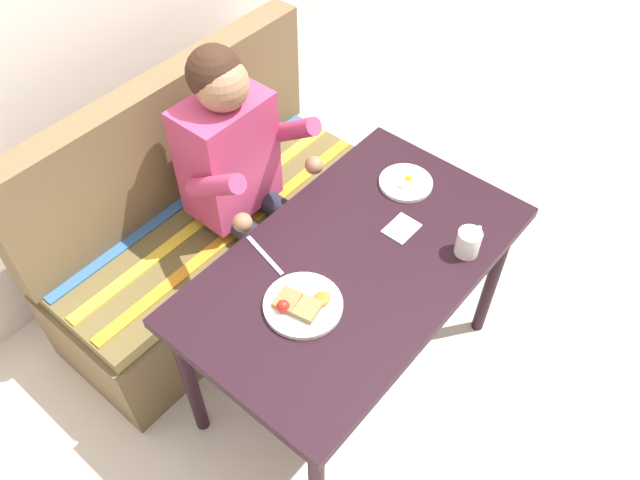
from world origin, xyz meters
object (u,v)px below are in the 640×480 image
napkin (402,228)px  plate_breakfast (302,305)px  plate_eggs (406,182)px  table (354,276)px  person (242,167)px  coffee_mug (469,242)px  knife (265,255)px  couch (209,230)px

napkin → plate_breakfast: bearing=174.2°
plate_eggs → table: bearing=-168.8°
plate_breakfast → napkin: plate_breakfast is taller
person → coffee_mug: person is taller
napkin → person: bearing=102.4°
person → knife: person is taller
plate_eggs → couch: bearing=120.3°
table → plate_breakfast: 0.27m
person → coffee_mug: 0.87m
coffee_mug → plate_eggs: bearing=68.5°
couch → napkin: (0.21, -0.80, 0.40)m
table → plate_eggs: size_ratio=6.16×
person → napkin: bearing=-77.6°
plate_breakfast → knife: (0.08, 0.23, -0.01)m
table → couch: bearing=90.0°
couch → plate_breakfast: 0.90m
plate_eggs → coffee_mug: size_ratio=1.65×
couch → person: person is taller
couch → person: size_ratio=1.19×
knife → table: bearing=-41.0°
knife → person: bearing=67.4°
couch → plate_eggs: size_ratio=7.39×
napkin → knife: napkin is taller
person → napkin: size_ratio=10.35×
coffee_mug → napkin: coffee_mug is taller
table → knife: bearing=126.3°
table → plate_eggs: bearing=11.2°
table → coffee_mug: bearing=-44.0°
coffee_mug → napkin: size_ratio=1.01×
plate_eggs → napkin: 0.22m
table → napkin: napkin is taller
knife → coffee_mug: bearing=-35.6°
person → plate_eggs: size_ratio=6.22×
person → knife: size_ratio=6.06×
couch → plate_eggs: couch is taller
person → plate_breakfast: person is taller
plate_eggs → knife: bearing=164.4°
table → napkin: 0.23m
napkin → couch: bearing=104.7°
plate_breakfast → plate_eggs: (0.65, 0.07, -0.00)m
person → plate_eggs: 0.61m
plate_breakfast → napkin: 0.46m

